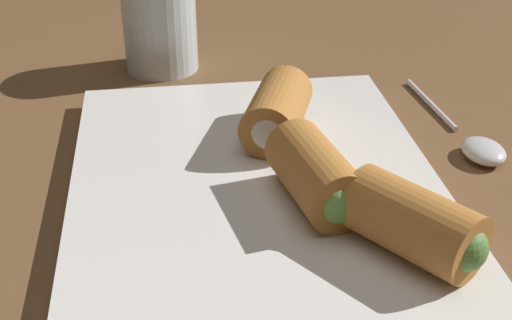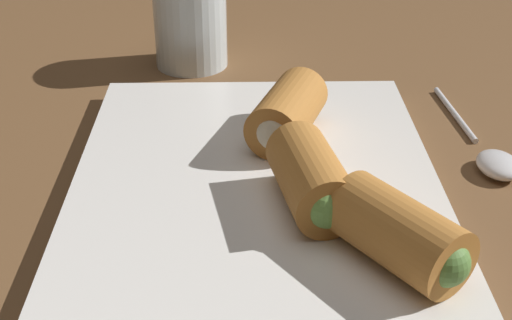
% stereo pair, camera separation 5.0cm
% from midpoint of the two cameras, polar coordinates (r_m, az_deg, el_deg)
% --- Properties ---
extents(table_surface, '(1.80, 1.40, 0.02)m').
position_cam_midpoint_polar(table_surface, '(0.53, -0.24, -2.89)').
color(table_surface, brown).
rests_on(table_surface, ground).
extents(serving_plate, '(0.34, 0.26, 0.01)m').
position_cam_midpoint_polar(serving_plate, '(0.50, -2.86, -2.50)').
color(serving_plate, white).
rests_on(serving_plate, table_surface).
extents(roll_front_left, '(0.09, 0.06, 0.04)m').
position_cam_midpoint_polar(roll_front_left, '(0.46, 1.92, -1.49)').
color(roll_front_left, '#B77533').
rests_on(roll_front_left, serving_plate).
extents(roll_front_right, '(0.09, 0.07, 0.04)m').
position_cam_midpoint_polar(roll_front_right, '(0.54, -0.93, 3.71)').
color(roll_front_right, '#B77533').
rests_on(roll_front_right, serving_plate).
extents(roll_back_left, '(0.09, 0.08, 0.04)m').
position_cam_midpoint_polar(roll_back_left, '(0.42, 9.61, -5.30)').
color(roll_back_left, '#B77533').
rests_on(roll_back_left, serving_plate).
extents(spoon, '(0.17, 0.03, 0.01)m').
position_cam_midpoint_polar(spoon, '(0.58, 14.88, 1.13)').
color(spoon, silver).
rests_on(spoon, table_surface).
extents(drinking_glass, '(0.07, 0.07, 0.09)m').
position_cam_midpoint_polar(drinking_glass, '(0.71, -9.77, 10.75)').
color(drinking_glass, silver).
rests_on(drinking_glass, table_surface).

